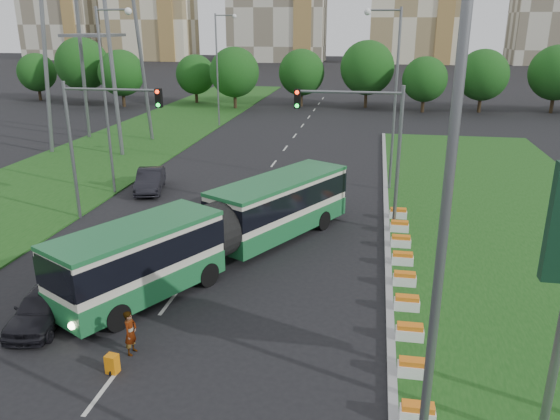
% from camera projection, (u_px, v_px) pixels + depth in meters
% --- Properties ---
extents(ground, '(360.00, 360.00, 0.00)m').
position_uv_depth(ground, '(239.00, 308.00, 22.25)').
color(ground, black).
rests_on(ground, ground).
extents(grass_median, '(14.00, 60.00, 0.15)m').
position_uv_depth(grass_median, '(527.00, 252.00, 27.58)').
color(grass_median, '#1A4A15').
rests_on(grass_median, ground).
extents(median_kerb, '(0.30, 60.00, 0.18)m').
position_uv_depth(median_kerb, '(387.00, 242.00, 28.70)').
color(median_kerb, '#999999').
rests_on(median_kerb, ground).
extents(left_verge, '(12.00, 110.00, 0.10)m').
position_uv_depth(left_verge, '(110.00, 153.00, 48.44)').
color(left_verge, '#1A4A15').
rests_on(left_verge, ground).
extents(lane_markings, '(0.20, 100.00, 0.01)m').
position_uv_depth(lane_markings, '(264.00, 176.00, 41.37)').
color(lane_markings, beige).
rests_on(lane_markings, ground).
extents(flower_planters, '(1.10, 20.30, 0.60)m').
position_uv_depth(flower_planters, '(406.00, 290.00, 22.79)').
color(flower_planters, white).
rests_on(flower_planters, grass_median).
extents(traffic_mast_median, '(5.76, 0.32, 8.00)m').
position_uv_depth(traffic_mast_median, '(369.00, 135.00, 29.06)').
color(traffic_mast_median, slate).
rests_on(traffic_mast_median, ground).
extents(traffic_mast_left, '(5.76, 0.32, 8.00)m').
position_uv_depth(traffic_mast_left, '(96.00, 130.00, 30.58)').
color(traffic_mast_left, slate).
rests_on(traffic_mast_left, ground).
extents(street_lamps, '(36.00, 60.00, 12.00)m').
position_uv_depth(street_lamps, '(227.00, 119.00, 30.10)').
color(street_lamps, slate).
rests_on(street_lamps, ground).
extents(tree_line, '(120.00, 8.00, 9.00)m').
position_uv_depth(tree_line, '(416.00, 76.00, 70.43)').
color(tree_line, '#144612').
rests_on(tree_line, ground).
extents(midrise_west, '(22.00, 14.00, 36.00)m').
position_uv_depth(midrise_west, '(59.00, 0.00, 171.52)').
color(midrise_west, beige).
rests_on(midrise_west, ground).
extents(articulated_bus, '(2.71, 17.36, 2.86)m').
position_uv_depth(articulated_bus, '(217.00, 226.00, 26.25)').
color(articulated_bus, beige).
rests_on(articulated_bus, ground).
extents(car_left_near, '(2.30, 4.40, 1.43)m').
position_uv_depth(car_left_near, '(43.00, 306.00, 20.94)').
color(car_left_near, black).
rests_on(car_left_near, ground).
extents(car_left_far, '(2.80, 4.95, 1.54)m').
position_uv_depth(car_left_far, '(150.00, 180.00, 37.53)').
color(car_left_far, black).
rests_on(car_left_far, ground).
extents(pedestrian, '(0.44, 0.63, 1.64)m').
position_uv_depth(pedestrian, '(131.00, 333.00, 18.97)').
color(pedestrian, gray).
rests_on(pedestrian, ground).
extents(shopping_trolley, '(0.39, 0.41, 0.66)m').
position_uv_depth(shopping_trolley, '(112.00, 364.00, 18.06)').
color(shopping_trolley, orange).
rests_on(shopping_trolley, ground).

